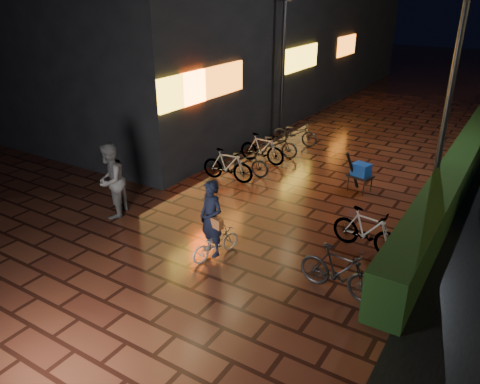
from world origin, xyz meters
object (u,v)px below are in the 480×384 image
Objects in this scene: bystander_person at (111,181)px; cyclist at (213,230)px; traffic_barrier at (439,189)px; cart_assembly at (360,171)px.

bystander_person is 3.24m from cyclist.
bystander_person is 1.13× the size of traffic_barrier.
cart_assembly is (-1.98, -0.47, 0.26)m from traffic_barrier.
cart_assembly reaches higher than traffic_barrier.
bystander_person is at bearing 174.86° from cyclist.
bystander_person is at bearing -134.56° from cart_assembly.
cyclist is at bearing 62.78° from bystander_person.
cart_assembly is at bearing 74.36° from cyclist.
cyclist reaches higher than traffic_barrier.
traffic_barrier is at bearing 13.42° from cart_assembly.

